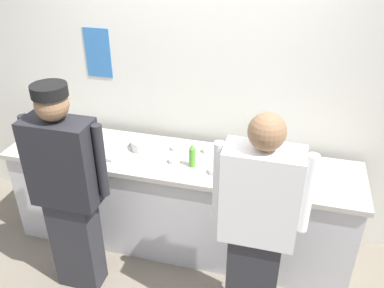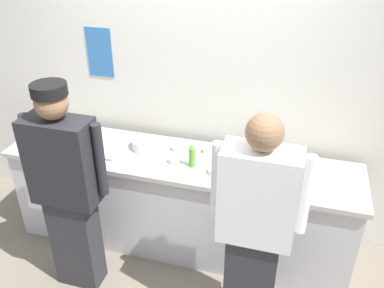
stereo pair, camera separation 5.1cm
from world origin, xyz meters
name	(u,v)px [view 1 (the left image)]	position (x,y,z in m)	size (l,w,h in m)	color
ground_plane	(169,268)	(0.00, 0.00, 0.00)	(9.00, 9.00, 0.00)	slate
wall_back	(193,87)	(0.00, 0.81, 1.34)	(4.58, 0.11, 2.67)	silver
prep_counter	(180,202)	(0.00, 0.35, 0.45)	(2.92, 0.66, 0.89)	silver
chef_near_left	(68,189)	(-0.64, -0.29, 0.91)	(0.61, 0.24, 1.71)	#2D2D33
chef_center	(257,226)	(0.72, -0.31, 0.89)	(0.61, 0.24, 1.68)	#2D2D33
plate_stack_front	(312,170)	(1.05, 0.42, 0.91)	(0.23, 0.23, 0.05)	white
plate_stack_rear	(144,145)	(-0.33, 0.42, 0.93)	(0.20, 0.20, 0.08)	white
mixing_bowl_steel	(250,161)	(0.57, 0.38, 0.94)	(0.39, 0.39, 0.11)	#B7BABF
sheet_tray	(100,146)	(-0.70, 0.35, 0.90)	(0.43, 0.35, 0.02)	#B7BABF
squeeze_bottle_primary	(192,156)	(0.13, 0.27, 0.98)	(0.05, 0.05, 0.20)	#56A333
squeeze_bottle_secondary	(57,133)	(-1.10, 0.34, 0.97)	(0.05, 0.05, 0.18)	#E5E066
ramekin_red_sauce	(177,148)	(-0.06, 0.48, 0.91)	(0.10, 0.10, 0.04)	white
ramekin_green_sauce	(174,160)	(-0.02, 0.29, 0.91)	(0.09, 0.09, 0.04)	white
ramekin_yellow_sauce	(215,171)	(0.33, 0.22, 0.91)	(0.11, 0.11, 0.04)	white
ramekin_orange_sauce	(208,150)	(0.20, 0.51, 0.91)	(0.09, 0.09, 0.04)	white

